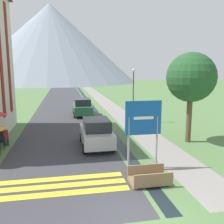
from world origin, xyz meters
The scene contains 16 objects.
ground_plane centered at (0.00, 20.00, 0.00)m, with size 160.00×160.00×0.00m, color #517542.
road centered at (-2.50, 30.00, 0.00)m, with size 6.40×60.00×0.01m.
footpath centered at (3.60, 30.00, 0.00)m, with size 2.20×60.00×0.01m.
drainage_channel centered at (1.20, 30.00, 0.00)m, with size 0.60×60.00×0.00m.
crosswalk_marking centered at (-2.50, 3.05, 0.01)m, with size 5.44×1.84×0.01m.
mountain_distant centered at (-6.72, 90.40, 14.12)m, with size 62.36×62.36×28.25m.
road_sign centered at (1.40, 4.21, 2.25)m, with size 1.80×0.11×3.41m.
footbridge centered at (1.20, 2.59, 0.23)m, with size 1.70×1.10×0.65m.
parked_car_near centered at (-0.40, 8.15, 0.91)m, with size 1.94×3.89×1.82m.
parked_car_far centered at (-0.49, 19.23, 0.91)m, with size 1.96×4.29×1.82m.
cafe_chair_middle centered at (-6.22, 8.75, 0.51)m, with size 0.40×0.40×0.85m.
cafe_chair_far_left centered at (-6.52, 9.69, 0.51)m, with size 0.40×0.40×0.85m.
cafe_chair_far_right centered at (-6.54, 10.13, 0.51)m, with size 0.40×0.40×0.85m.
person_seated_far centered at (-6.12, 9.52, 0.68)m, with size 0.32×0.32×1.22m.
streetlamp centered at (3.89, 14.95, 2.93)m, with size 0.28×0.28×4.91m.
tree_by_path centered at (5.87, 8.09, 4.33)m, with size 3.25×3.25×5.99m.
Camera 1 is at (-2.30, -7.08, 4.91)m, focal length 40.00 mm.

